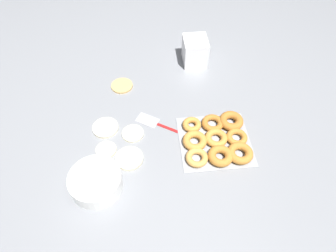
{
  "coord_description": "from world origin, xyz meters",
  "views": [
    {
      "loc": [
        -0.9,
        0.01,
        1.07
      ],
      "look_at": [
        -0.07,
        -0.07,
        0.04
      ],
      "focal_mm": 32.0,
      "sensor_mm": 36.0,
      "label": 1
    }
  ],
  "objects_px": {
    "pancake_1": "(122,86)",
    "donut_tray": "(217,139)",
    "container_stack": "(195,51)",
    "pancake_2": "(129,158)",
    "batter_bowl": "(96,182)",
    "pancake_0": "(133,134)",
    "pancake_3": "(105,128)",
    "pancake_4": "(106,150)",
    "spatula": "(152,122)"
  },
  "relations": [
    {
      "from": "donut_tray",
      "to": "spatula",
      "type": "relative_size",
      "value": 1.47
    },
    {
      "from": "pancake_0",
      "to": "batter_bowl",
      "type": "distance_m",
      "value": 0.29
    },
    {
      "from": "donut_tray",
      "to": "spatula",
      "type": "distance_m",
      "value": 0.31
    },
    {
      "from": "donut_tray",
      "to": "batter_bowl",
      "type": "bearing_deg",
      "value": 107.79
    },
    {
      "from": "pancake_1",
      "to": "pancake_2",
      "type": "distance_m",
      "value": 0.45
    },
    {
      "from": "pancake_0",
      "to": "pancake_2",
      "type": "distance_m",
      "value": 0.13
    },
    {
      "from": "pancake_2",
      "to": "donut_tray",
      "type": "bearing_deg",
      "value": -82.1
    },
    {
      "from": "donut_tray",
      "to": "batter_bowl",
      "type": "distance_m",
      "value": 0.54
    },
    {
      "from": "pancake_4",
      "to": "batter_bowl",
      "type": "bearing_deg",
      "value": 169.65
    },
    {
      "from": "pancake_1",
      "to": "donut_tray",
      "type": "distance_m",
      "value": 0.57
    },
    {
      "from": "pancake_3",
      "to": "pancake_4",
      "type": "relative_size",
      "value": 1.32
    },
    {
      "from": "pancake_4",
      "to": "batter_bowl",
      "type": "relative_size",
      "value": 0.43
    },
    {
      "from": "pancake_2",
      "to": "batter_bowl",
      "type": "relative_size",
      "value": 0.57
    },
    {
      "from": "batter_bowl",
      "to": "pancake_4",
      "type": "bearing_deg",
      "value": -10.35
    },
    {
      "from": "batter_bowl",
      "to": "container_stack",
      "type": "distance_m",
      "value": 0.88
    },
    {
      "from": "pancake_0",
      "to": "pancake_3",
      "type": "height_order",
      "value": "pancake_3"
    },
    {
      "from": "pancake_0",
      "to": "pancake_2",
      "type": "xyz_separation_m",
      "value": [
        -0.13,
        0.02,
        0.0
      ]
    },
    {
      "from": "pancake_0",
      "to": "container_stack",
      "type": "relative_size",
      "value": 0.69
    },
    {
      "from": "donut_tray",
      "to": "pancake_4",
      "type": "bearing_deg",
      "value": 89.92
    },
    {
      "from": "pancake_0",
      "to": "container_stack",
      "type": "distance_m",
      "value": 0.6
    },
    {
      "from": "batter_bowl",
      "to": "spatula",
      "type": "relative_size",
      "value": 0.97
    },
    {
      "from": "spatula",
      "to": "batter_bowl",
      "type": "bearing_deg",
      "value": 83.98
    },
    {
      "from": "pancake_1",
      "to": "spatula",
      "type": "height_order",
      "value": "pancake_1"
    },
    {
      "from": "pancake_1",
      "to": "batter_bowl",
      "type": "bearing_deg",
      "value": 169.96
    },
    {
      "from": "pancake_4",
      "to": "pancake_0",
      "type": "bearing_deg",
      "value": -56.32
    },
    {
      "from": "container_stack",
      "to": "spatula",
      "type": "bearing_deg",
      "value": 147.97
    },
    {
      "from": "container_stack",
      "to": "pancake_3",
      "type": "bearing_deg",
      "value": 132.44
    },
    {
      "from": "pancake_3",
      "to": "pancake_4",
      "type": "distance_m",
      "value": 0.12
    },
    {
      "from": "batter_bowl",
      "to": "pancake_3",
      "type": "bearing_deg",
      "value": -4.76
    },
    {
      "from": "pancake_4",
      "to": "batter_bowl",
      "type": "distance_m",
      "value": 0.17
    },
    {
      "from": "pancake_1",
      "to": "pancake_2",
      "type": "relative_size",
      "value": 0.95
    },
    {
      "from": "pancake_1",
      "to": "pancake_3",
      "type": "xyz_separation_m",
      "value": [
        -0.27,
        0.08,
        0.0
      ]
    },
    {
      "from": "donut_tray",
      "to": "container_stack",
      "type": "distance_m",
      "value": 0.56
    },
    {
      "from": "container_stack",
      "to": "pancake_4",
      "type": "bearing_deg",
      "value": 139.86
    },
    {
      "from": "container_stack",
      "to": "pancake_2",
      "type": "bearing_deg",
      "value": 148.79
    },
    {
      "from": "donut_tray",
      "to": "pancake_3",
      "type": "bearing_deg",
      "value": 76.02
    },
    {
      "from": "pancake_1",
      "to": "container_stack",
      "type": "bearing_deg",
      "value": -67.87
    },
    {
      "from": "batter_bowl",
      "to": "container_stack",
      "type": "bearing_deg",
      "value": -34.66
    },
    {
      "from": "pancake_4",
      "to": "batter_bowl",
      "type": "height_order",
      "value": "batter_bowl"
    },
    {
      "from": "pancake_1",
      "to": "donut_tray",
      "type": "relative_size",
      "value": 0.35
    },
    {
      "from": "spatula",
      "to": "container_stack",
      "type": "bearing_deg",
      "value": -90.06
    },
    {
      "from": "pancake_3",
      "to": "spatula",
      "type": "height_order",
      "value": "pancake_3"
    },
    {
      "from": "donut_tray",
      "to": "pancake_1",
      "type": "bearing_deg",
      "value": 46.54
    },
    {
      "from": "pancake_0",
      "to": "pancake_1",
      "type": "bearing_deg",
      "value": 8.71
    },
    {
      "from": "pancake_1",
      "to": "pancake_3",
      "type": "relative_size",
      "value": 0.95
    },
    {
      "from": "pancake_2",
      "to": "pancake_4",
      "type": "relative_size",
      "value": 1.32
    },
    {
      "from": "pancake_4",
      "to": "donut_tray",
      "type": "bearing_deg",
      "value": -90.08
    },
    {
      "from": "pancake_2",
      "to": "pancake_3",
      "type": "xyz_separation_m",
      "value": [
        0.18,
        0.11,
        -0.0
      ]
    },
    {
      "from": "container_stack",
      "to": "pancake_0",
      "type": "bearing_deg",
      "value": 143.65
    },
    {
      "from": "pancake_3",
      "to": "container_stack",
      "type": "distance_m",
      "value": 0.65
    }
  ]
}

